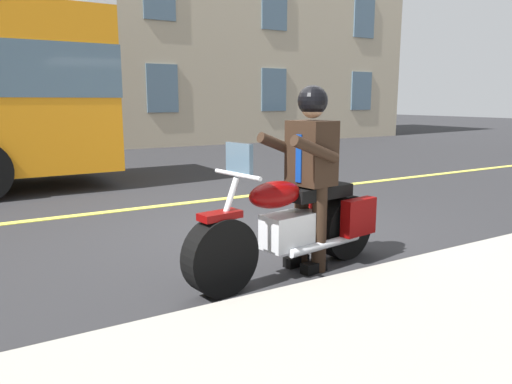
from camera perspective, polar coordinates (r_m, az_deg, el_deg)
name	(u,v)px	position (r m, az deg, el deg)	size (l,w,h in m)	color
ground_plane	(258,231)	(6.07, 0.21, -4.60)	(80.00, 80.00, 0.00)	#28282B
lane_center_stripe	(193,202)	(7.81, -7.38, -1.20)	(60.00, 0.16, 0.01)	#E5DB4C
motorcycle_main	(295,226)	(4.55, 4.58, -3.99)	(2.22, 0.80, 1.26)	black
rider_main	(310,162)	(4.57, 6.38, 3.51)	(0.68, 0.62, 1.74)	black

